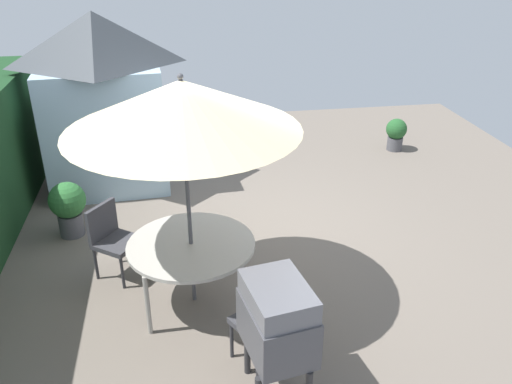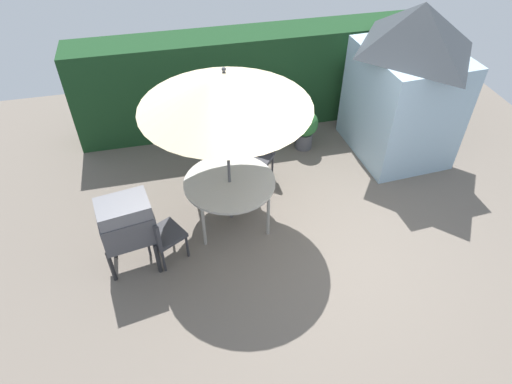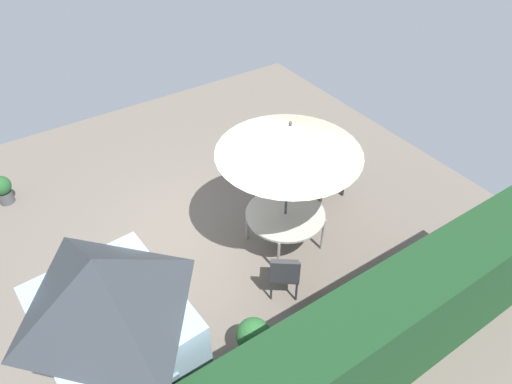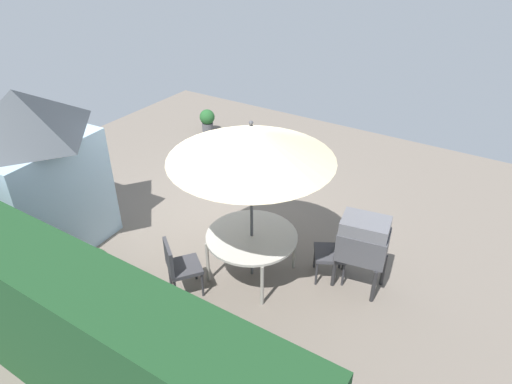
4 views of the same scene
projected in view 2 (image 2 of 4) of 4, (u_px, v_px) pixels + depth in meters
name	position (u px, v px, depth m)	size (l,w,h in m)	color
ground_plane	(312.00, 241.00, 6.78)	(11.00, 11.00, 0.00)	#6B6056
hedge_backdrop	(259.00, 78.00, 8.71)	(7.02, 0.83, 1.86)	#193D1E
garden_shed	(407.00, 82.00, 7.64)	(1.69, 1.98, 2.72)	#9EBCD1
patio_table	(230.00, 184.00, 6.70)	(1.38, 1.38, 0.74)	#B2ADA3
patio_umbrella	(225.00, 90.00, 5.66)	(2.30, 2.30, 2.57)	#4C4C51
bbq_grill	(127.00, 222.00, 5.88)	(0.78, 0.61, 1.20)	#47474C
chair_near_shed	(160.00, 234.00, 6.17)	(0.63, 0.63, 0.90)	#38383D
chair_far_side	(259.00, 152.00, 7.59)	(0.65, 0.65, 0.90)	#38383D
potted_plant_by_shed	(305.00, 127.00, 8.29)	(0.49, 0.49, 0.77)	#4C4C51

